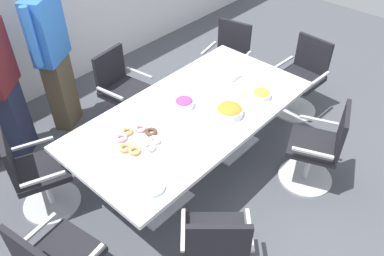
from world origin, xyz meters
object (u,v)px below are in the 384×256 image
(office_chair_6, at_px, (301,81))
(office_chair_0, at_px, (227,63))
(conference_table, at_px, (192,122))
(donut_platter, at_px, (138,140))
(office_chair_5, at_px, (318,151))
(person_standing_2, at_px, (52,51))
(snack_bowl_chips_orange, at_px, (229,110))
(office_chair_4, at_px, (216,249))
(office_chair_1, at_px, (123,94))
(office_chair_2, at_px, (36,176))
(napkin_pile, at_px, (231,75))
(person_standing_1, at_px, (0,81))
(snack_bowl_chips_yellow, at_px, (262,94))
(snack_bowl_candy_mix, at_px, (184,103))
(plate_stack, at_px, (151,187))

(office_chair_6, bearing_deg, office_chair_0, 19.93)
(conference_table, bearing_deg, donut_platter, 174.29)
(office_chair_5, xyz_separation_m, person_standing_2, (-1.11, 2.62, 0.55))
(office_chair_6, bearing_deg, snack_bowl_chips_orange, 93.71)
(office_chair_4, xyz_separation_m, person_standing_2, (0.38, 2.57, 0.55))
(office_chair_1, height_order, office_chair_2, same)
(conference_table, bearing_deg, person_standing_2, 104.79)
(office_chair_5, height_order, napkin_pile, office_chair_5)
(person_standing_1, bearing_deg, office_chair_2, 30.90)
(office_chair_0, xyz_separation_m, office_chair_6, (0.28, -0.91, 0.00))
(snack_bowl_chips_yellow, bearing_deg, office_chair_1, 111.85)
(office_chair_1, bearing_deg, office_chair_4, 59.53)
(office_chair_5, distance_m, snack_bowl_chips_yellow, 0.77)
(person_standing_2, distance_m, snack_bowl_chips_orange, 2.00)
(office_chair_5, distance_m, person_standing_1, 3.14)
(snack_bowl_chips_yellow, height_order, snack_bowl_candy_mix, snack_bowl_candy_mix)
(office_chair_5, relative_size, plate_stack, 4.31)
(conference_table, distance_m, napkin_pile, 0.73)
(office_chair_0, xyz_separation_m, person_standing_1, (-2.41, 0.93, 0.50))
(snack_bowl_chips_orange, height_order, snack_bowl_candy_mix, snack_bowl_chips_orange)
(person_standing_1, relative_size, person_standing_2, 0.95)
(snack_bowl_chips_orange, bearing_deg, office_chair_6, 0.64)
(office_chair_2, relative_size, snack_bowl_chips_yellow, 4.88)
(office_chair_0, relative_size, person_standing_1, 0.53)
(office_chair_0, bearing_deg, snack_bowl_candy_mix, 99.90)
(person_standing_1, bearing_deg, office_chair_4, 53.45)
(snack_bowl_chips_yellow, xyz_separation_m, napkin_pile, (0.08, 0.44, -0.01))
(plate_stack, relative_size, napkin_pile, 1.35)
(person_standing_2, relative_size, snack_bowl_candy_mix, 9.92)
(office_chair_6, distance_m, plate_stack, 2.58)
(conference_table, distance_m, plate_stack, 1.00)
(person_standing_2, distance_m, plate_stack, 2.07)
(snack_bowl_candy_mix, relative_size, donut_platter, 0.47)
(office_chair_6, relative_size, person_standing_1, 0.53)
(office_chair_4, relative_size, office_chair_6, 1.00)
(office_chair_5, bearing_deg, office_chair_2, 117.50)
(person_standing_2, xyz_separation_m, donut_platter, (-0.19, -1.55, -0.19))
(plate_stack, bearing_deg, office_chair_4, -80.20)
(office_chair_4, height_order, snack_bowl_chips_orange, office_chair_4)
(office_chair_5, bearing_deg, office_chair_6, 15.71)
(office_chair_4, height_order, napkin_pile, office_chair_4)
(person_standing_2, distance_m, napkin_pile, 1.90)
(office_chair_0, height_order, napkin_pile, office_chair_0)
(plate_stack, bearing_deg, snack_bowl_candy_mix, 29.33)
(conference_table, relative_size, person_standing_2, 1.31)
(office_chair_1, distance_m, office_chair_5, 2.21)
(snack_bowl_candy_mix, bearing_deg, office_chair_4, -127.09)
(office_chair_0, bearing_deg, person_standing_2, 50.39)
(office_chair_4, height_order, person_standing_2, person_standing_2)
(donut_platter, bearing_deg, person_standing_1, 105.40)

